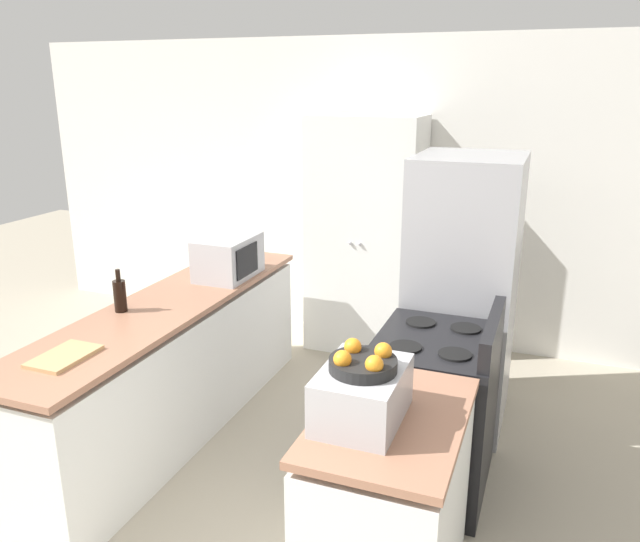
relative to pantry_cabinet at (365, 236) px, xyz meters
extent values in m
cube|color=white|center=(0.08, 0.33, 0.31)|extent=(7.00, 0.06, 2.60)
cube|color=silver|center=(-0.76, -1.79, -0.58)|extent=(0.58, 2.57, 0.83)
cube|color=#9E6B51|center=(-0.76, -1.79, -0.11)|extent=(0.60, 2.62, 0.04)
cube|color=silver|center=(0.92, -2.63, -0.58)|extent=(0.58, 0.92, 0.83)
cube|color=#9E6B51|center=(0.92, -2.63, -0.11)|extent=(0.60, 0.94, 0.04)
cube|color=white|center=(0.00, 0.00, 0.00)|extent=(0.91, 0.55, 1.98)
sphere|color=#B2B2B7|center=(-0.04, -0.29, 0.00)|extent=(0.03, 0.03, 0.03)
sphere|color=#B2B2B7|center=(0.04, -0.29, 0.00)|extent=(0.03, 0.03, 0.03)
cube|color=black|center=(0.94, -1.76, -0.54)|extent=(0.64, 0.78, 0.90)
cube|color=black|center=(0.62, -1.76, -0.65)|extent=(0.02, 0.68, 0.49)
cube|color=black|center=(1.23, -1.76, -0.01)|extent=(0.06, 0.74, 0.16)
cylinder|color=black|center=(0.82, -1.94, -0.08)|extent=(0.17, 0.17, 0.01)
cylinder|color=black|center=(0.82, -1.57, -0.08)|extent=(0.17, 0.17, 0.01)
cylinder|color=black|center=(1.07, -1.94, -0.08)|extent=(0.17, 0.17, 0.01)
cylinder|color=black|center=(1.07, -1.57, -0.08)|extent=(0.17, 0.17, 0.01)
cube|color=#A3A3A8|center=(0.95, -0.94, -0.09)|extent=(0.66, 0.78, 1.80)
cylinder|color=gray|center=(0.61, -1.15, 0.00)|extent=(0.02, 0.02, 0.99)
cube|color=#B2B2B7|center=(-0.65, -1.17, 0.05)|extent=(0.33, 0.49, 0.29)
cube|color=black|center=(-0.48, -1.21, 0.05)|extent=(0.01, 0.30, 0.21)
cylinder|color=black|center=(-0.92, -2.02, 0.01)|extent=(0.08, 0.08, 0.19)
cylinder|color=black|center=(-0.92, -2.02, 0.14)|extent=(0.03, 0.03, 0.07)
cube|color=#B2B2B7|center=(0.81, -2.71, 0.02)|extent=(0.32, 0.45, 0.23)
cube|color=black|center=(0.65, -2.71, 0.02)|extent=(0.01, 0.31, 0.14)
cylinder|color=black|center=(0.82, -2.72, 0.16)|extent=(0.28, 0.28, 0.05)
sphere|color=orange|center=(0.88, -2.65, 0.20)|extent=(0.07, 0.07, 0.07)
sphere|color=orange|center=(0.75, -2.65, 0.20)|extent=(0.07, 0.07, 0.07)
sphere|color=orange|center=(0.75, -2.78, 0.20)|extent=(0.07, 0.07, 0.07)
sphere|color=orange|center=(0.88, -2.78, 0.20)|extent=(0.07, 0.07, 0.07)
cube|color=tan|center=(-0.76, -2.68, -0.08)|extent=(0.22, 0.34, 0.02)
camera|label=1|loc=(1.47, -4.90, 1.24)|focal=35.00mm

